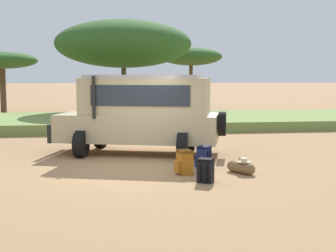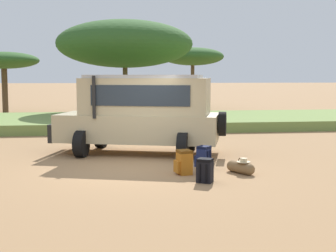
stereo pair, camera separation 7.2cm
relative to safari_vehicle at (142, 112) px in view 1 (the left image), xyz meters
name	(u,v)px [view 1 (the left image)]	position (x,y,z in m)	size (l,w,h in m)	color
ground_plane	(135,169)	(-0.39, -2.44, -1.29)	(320.00, 320.00, 0.00)	#9E754C
grass_bank	(120,121)	(-0.39, 8.34, -1.07)	(120.00, 7.00, 0.44)	olive
safari_vehicle	(142,112)	(0.00, 0.00, 0.00)	(5.46, 3.59, 2.44)	tan
backpack_beside_front_wheel	(204,158)	(1.39, -2.66, -1.00)	(0.46, 0.45, 0.60)	navy
backpack_cluster_center	(184,162)	(0.77, -3.24, -1.00)	(0.46, 0.44, 0.60)	#B26619
backpack_near_rear_wheel	(206,171)	(1.10, -4.17, -1.03)	(0.43, 0.45, 0.55)	black
duffel_bag_low_black_case	(241,167)	(2.19, -3.33, -1.14)	(0.56, 0.79, 0.40)	brown
acacia_tree_centre_back	(2,61)	(-7.55, 17.07, 2.09)	(4.49, 4.02, 3.97)	brown
acacia_tree_right_mid	(124,44)	(0.05, 12.87, 2.95)	(7.81, 7.37, 5.60)	brown
acacia_tree_far_right	(191,57)	(5.38, 20.14, 2.55)	(4.66, 4.00, 4.53)	brown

